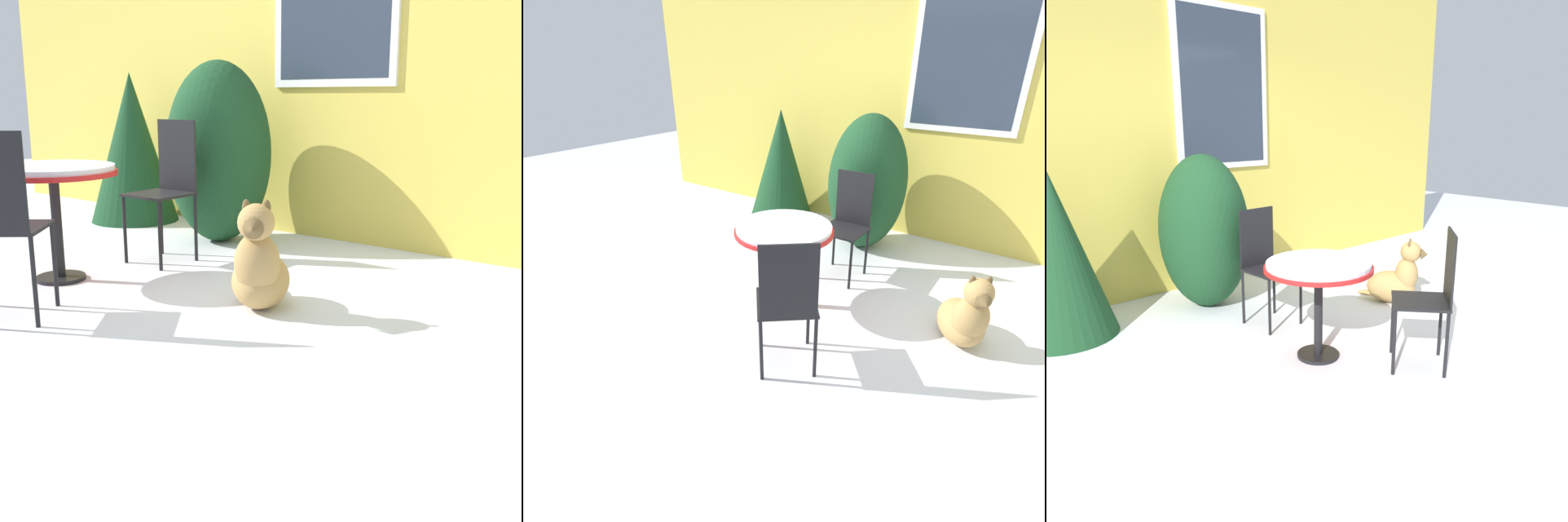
% 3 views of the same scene
% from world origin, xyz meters
% --- Properties ---
extents(ground_plane, '(16.00, 16.00, 0.00)m').
position_xyz_m(ground_plane, '(0.00, 0.00, 0.00)').
color(ground_plane, white).
extents(house_wall, '(8.00, 0.10, 3.35)m').
position_xyz_m(house_wall, '(0.01, 2.20, 1.69)').
color(house_wall, '#DBC14C').
rests_on(house_wall, ground_plane).
extents(shrub_left, '(0.81, 0.85, 1.41)m').
position_xyz_m(shrub_left, '(-0.39, 1.56, 0.70)').
color(shrub_left, '#194223').
rests_on(shrub_left, ground_plane).
extents(evergreen_bush, '(0.81, 0.81, 1.35)m').
position_xyz_m(evergreen_bush, '(-1.62, 1.73, 0.67)').
color(evergreen_bush, '#194223').
rests_on(evergreen_bush, ground_plane).
extents(patio_table, '(0.78, 0.78, 0.73)m').
position_xyz_m(patio_table, '(-0.39, 0.06, 0.63)').
color(patio_table, black).
rests_on(patio_table, ground_plane).
extents(patio_chair_near_table, '(0.39, 0.39, 0.98)m').
position_xyz_m(patio_chair_near_table, '(-0.24, 0.86, 0.54)').
color(patio_chair_near_table, black).
rests_on(patio_chair_near_table, ground_plane).
extents(patio_chair_far_side, '(0.54, 0.54, 0.98)m').
position_xyz_m(patio_chair_far_side, '(0.08, -0.57, 0.54)').
color(patio_chair_far_side, black).
rests_on(patio_chair_far_side, ground_plane).
extents(dog, '(0.51, 0.60, 0.62)m').
position_xyz_m(dog, '(0.97, 0.39, 0.22)').
color(dog, tan).
rests_on(dog, ground_plane).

